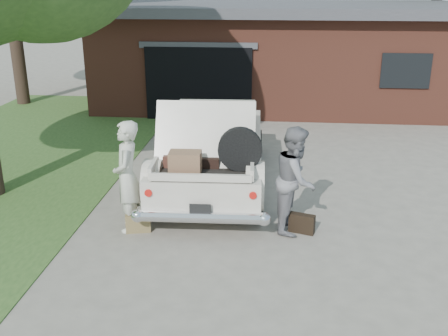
{
  "coord_description": "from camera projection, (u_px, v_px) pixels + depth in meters",
  "views": [
    {
      "loc": [
        0.81,
        -7.51,
        4.0
      ],
      "look_at": [
        0.0,
        0.6,
        1.1
      ],
      "focal_mm": 42.0,
      "sensor_mm": 36.0,
      "label": 1
    }
  ],
  "objects": [
    {
      "name": "woman_right",
      "position": [
        296.0,
        179.0,
        8.71
      ],
      "size": [
        0.82,
        0.98,
        1.81
      ],
      "primitive_type": "imported",
      "rotation": [
        0.0,
        0.0,
        1.4
      ],
      "color": "slate",
      "rests_on": "ground"
    },
    {
      "name": "woman_left",
      "position": [
        127.0,
        177.0,
        8.7
      ],
      "size": [
        0.57,
        0.76,
        1.9
      ],
      "primitive_type": "imported",
      "rotation": [
        0.0,
        0.0,
        -1.39
      ],
      "color": "beige",
      "rests_on": "ground"
    },
    {
      "name": "sedan",
      "position": [
        213.0,
        148.0,
        10.76
      ],
      "size": [
        2.25,
        5.35,
        2.07
      ],
      "rotation": [
        0.0,
        0.0,
        0.04
      ],
      "color": "beige",
      "rests_on": "ground"
    },
    {
      "name": "suitcase_left",
      "position": [
        138.0,
        223.0,
        8.83
      ],
      "size": [
        0.43,
        0.23,
        0.32
      ],
      "primitive_type": "cube",
      "rotation": [
        0.0,
        0.0,
        0.24
      ],
      "color": "olive",
      "rests_on": "ground"
    },
    {
      "name": "suitcase_right",
      "position": [
        302.0,
        223.0,
        8.81
      ],
      "size": [
        0.45,
        0.26,
        0.33
      ],
      "primitive_type": "cube",
      "rotation": [
        0.0,
        0.0,
        -0.31
      ],
      "color": "black",
      "rests_on": "ground"
    },
    {
      "name": "house",
      "position": [
        282.0,
        51.0,
        18.56
      ],
      "size": [
        12.8,
        7.8,
        3.3
      ],
      "color": "brown",
      "rests_on": "ground"
    },
    {
      "name": "ground",
      "position": [
        220.0,
        244.0,
        8.46
      ],
      "size": [
        90.0,
        90.0,
        0.0
      ],
      "primitive_type": "plane",
      "color": "gray",
      "rests_on": "ground"
    }
  ]
}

